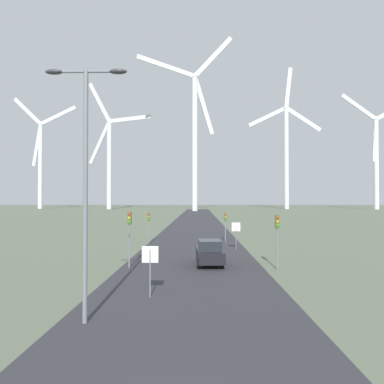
% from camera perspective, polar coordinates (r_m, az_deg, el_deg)
% --- Properties ---
extents(road_surface, '(10.00, 240.00, 0.01)m').
position_cam_1_polar(road_surface, '(54.79, 0.53, -6.10)').
color(road_surface, '#2D2D33').
rests_on(road_surface, ground).
extents(streetlamp, '(3.22, 0.32, 9.88)m').
position_cam_1_polar(streetlamp, '(15.17, -15.91, 4.28)').
color(streetlamp, slate).
rests_on(streetlamp, ground).
extents(stop_sign_near, '(0.81, 0.07, 2.50)m').
position_cam_1_polar(stop_sign_near, '(18.68, -6.40, -10.49)').
color(stop_sign_near, slate).
rests_on(stop_sign_near, ground).
extents(stop_sign_far, '(0.81, 0.07, 2.57)m').
position_cam_1_polar(stop_sign_far, '(35.63, 6.73, -5.90)').
color(stop_sign_far, slate).
rests_on(stop_sign_far, ground).
extents(traffic_light_post_near_left, '(0.28, 0.34, 3.93)m').
position_cam_1_polar(traffic_light_post_near_left, '(26.51, -9.54, -5.22)').
color(traffic_light_post_near_left, slate).
rests_on(traffic_light_post_near_left, ground).
extents(traffic_light_post_near_right, '(0.28, 0.34, 3.71)m').
position_cam_1_polar(traffic_light_post_near_right, '(26.22, 12.87, -5.59)').
color(traffic_light_post_near_right, slate).
rests_on(traffic_light_post_near_right, ground).
extents(traffic_light_post_mid_left, '(0.28, 0.33, 3.37)m').
position_cam_1_polar(traffic_light_post_mid_left, '(40.11, -6.65, -4.39)').
color(traffic_light_post_mid_left, slate).
rests_on(traffic_light_post_mid_left, ground).
extents(traffic_light_post_mid_right, '(0.28, 0.33, 3.24)m').
position_cam_1_polar(traffic_light_post_mid_right, '(42.30, 5.10, -4.35)').
color(traffic_light_post_mid_right, slate).
rests_on(traffic_light_post_mid_right, ground).
extents(car_approaching, '(2.05, 4.20, 1.83)m').
position_cam_1_polar(car_approaching, '(27.45, 2.72, -9.21)').
color(car_approaching, black).
rests_on(car_approaching, ground).
extents(wind_turbine_far_left, '(35.85, 11.07, 57.11)m').
position_cam_1_polar(wind_turbine_far_left, '(202.63, -22.09, 5.24)').
color(wind_turbine_far_left, silver).
rests_on(wind_turbine_far_left, ground).
extents(wind_turbine_left, '(32.39, 13.99, 61.71)m').
position_cam_1_polar(wind_turbine_left, '(182.84, -12.50, 5.82)').
color(wind_turbine_left, silver).
rests_on(wind_turbine_left, ground).
extents(wind_turbine_center, '(38.25, 15.41, 73.39)m').
position_cam_1_polar(wind_turbine_center, '(153.44, 0.43, 9.80)').
color(wind_turbine_center, silver).
rests_on(wind_turbine_center, ground).
extents(wind_turbine_right, '(34.17, 7.21, 69.14)m').
position_cam_1_polar(wind_turbine_right, '(189.49, 14.20, 6.68)').
color(wind_turbine_right, silver).
rests_on(wind_turbine_right, ground).
extents(wind_turbine_far_right, '(34.64, 5.78, 53.18)m').
position_cam_1_polar(wind_turbine_far_right, '(193.45, 26.26, 5.39)').
color(wind_turbine_far_right, silver).
rests_on(wind_turbine_far_right, ground).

